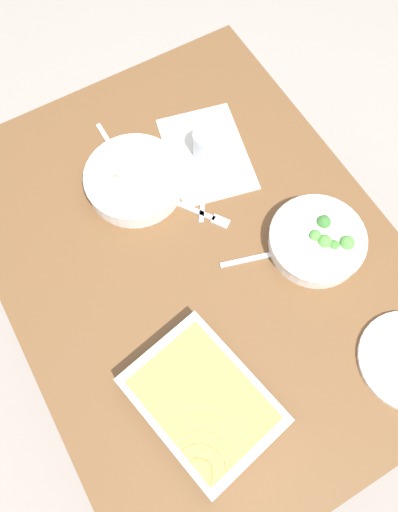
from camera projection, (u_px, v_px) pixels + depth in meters
ground_plane at (199, 334)px, 1.88m from camera, size 6.00×6.00×0.00m
dining_table at (199, 270)px, 1.28m from camera, size 1.20×0.90×0.74m
placemat at (207, 154)px, 1.31m from camera, size 0.32×0.26×0.00m
stew_bowl at (134, 180)px, 1.25m from camera, size 0.25×0.25×0.06m
broccoli_bowl at (317, 240)px, 1.18m from camera, size 0.23×0.23×0.07m
baking_dish at (203, 401)px, 1.04m from camera, size 0.34×0.27×0.06m
drink_cup at (207, 145)px, 1.28m from camera, size 0.07×0.07×0.08m
spoon_by_stew at (117, 155)px, 1.31m from camera, size 0.18×0.03×0.01m
spoon_by_broccoli at (266, 255)px, 1.20m from camera, size 0.07×0.17×0.01m
spoon_spare at (204, 182)px, 1.28m from camera, size 0.16×0.11×0.01m
fork_on_table at (201, 213)px, 1.24m from camera, size 0.16×0.11×0.01m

